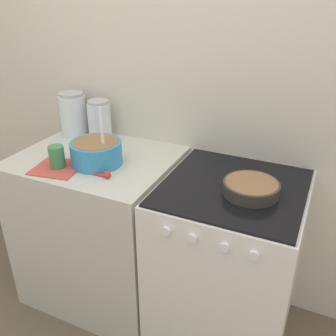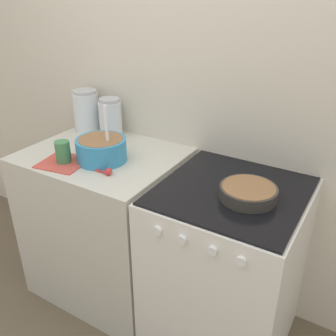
{
  "view_description": "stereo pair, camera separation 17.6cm",
  "coord_description": "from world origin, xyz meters",
  "px_view_note": "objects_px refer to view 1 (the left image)",
  "views": [
    {
      "loc": [
        0.7,
        -1.14,
        1.75
      ],
      "look_at": [
        0.04,
        0.29,
        0.97
      ],
      "focal_mm": 40.0,
      "sensor_mm": 36.0,
      "label": 1
    },
    {
      "loc": [
        0.85,
        -1.06,
        1.75
      ],
      "look_at": [
        0.04,
        0.29,
        0.97
      ],
      "focal_mm": 40.0,
      "sensor_mm": 36.0,
      "label": 2
    }
  ],
  "objects_px": {
    "baking_pan": "(251,188)",
    "storage_jar_left": "(74,116)",
    "mixing_bowl": "(96,151)",
    "storage_jar_middle": "(100,122)",
    "stove": "(227,264)",
    "tin_can": "(57,157)"
  },
  "relations": [
    {
      "from": "baking_pan",
      "to": "storage_jar_left",
      "type": "height_order",
      "value": "storage_jar_left"
    },
    {
      "from": "mixing_bowl",
      "to": "storage_jar_middle",
      "type": "distance_m",
      "value": 0.35
    },
    {
      "from": "storage_jar_middle",
      "to": "stove",
      "type": "bearing_deg",
      "value": -15.1
    },
    {
      "from": "baking_pan",
      "to": "storage_jar_middle",
      "type": "relative_size",
      "value": 1.07
    },
    {
      "from": "storage_jar_left",
      "to": "storage_jar_middle",
      "type": "xyz_separation_m",
      "value": [
        0.19,
        0.0,
        -0.01
      ]
    },
    {
      "from": "baking_pan",
      "to": "storage_jar_middle",
      "type": "distance_m",
      "value": 1.01
    },
    {
      "from": "stove",
      "to": "storage_jar_middle",
      "type": "bearing_deg",
      "value": 164.9
    },
    {
      "from": "tin_can",
      "to": "storage_jar_middle",
      "type": "bearing_deg",
      "value": 94.1
    },
    {
      "from": "mixing_bowl",
      "to": "tin_can",
      "type": "height_order",
      "value": "mixing_bowl"
    },
    {
      "from": "stove",
      "to": "tin_can",
      "type": "height_order",
      "value": "tin_can"
    },
    {
      "from": "stove",
      "to": "storage_jar_middle",
      "type": "xyz_separation_m",
      "value": [
        -0.88,
        0.24,
        0.56
      ]
    },
    {
      "from": "storage_jar_left",
      "to": "tin_can",
      "type": "height_order",
      "value": "storage_jar_left"
    },
    {
      "from": "baking_pan",
      "to": "storage_jar_middle",
      "type": "height_order",
      "value": "storage_jar_middle"
    },
    {
      "from": "tin_can",
      "to": "storage_jar_left",
      "type": "bearing_deg",
      "value": 117.08
    },
    {
      "from": "mixing_bowl",
      "to": "storage_jar_left",
      "type": "bearing_deg",
      "value": 140.64
    },
    {
      "from": "mixing_bowl",
      "to": "storage_jar_left",
      "type": "xyz_separation_m",
      "value": [
        -0.37,
        0.3,
        0.04
      ]
    },
    {
      "from": "stove",
      "to": "mixing_bowl",
      "type": "relative_size",
      "value": 3.01
    },
    {
      "from": "stove",
      "to": "tin_can",
      "type": "xyz_separation_m",
      "value": [
        -0.85,
        -0.19,
        0.52
      ]
    },
    {
      "from": "baking_pan",
      "to": "storage_jar_middle",
      "type": "bearing_deg",
      "value": 164.09
    },
    {
      "from": "mixing_bowl",
      "to": "tin_can",
      "type": "bearing_deg",
      "value": -140.11
    },
    {
      "from": "stove",
      "to": "baking_pan",
      "type": "bearing_deg",
      "value": -23.79
    },
    {
      "from": "storage_jar_middle",
      "to": "tin_can",
      "type": "height_order",
      "value": "storage_jar_middle"
    }
  ]
}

